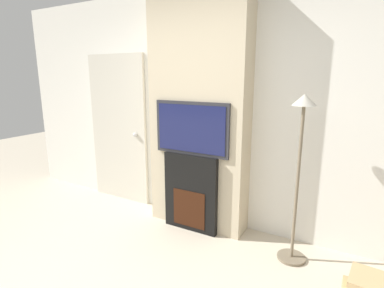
% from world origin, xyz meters
% --- Properties ---
extents(wall_back, '(6.00, 0.06, 2.70)m').
position_xyz_m(wall_back, '(0.00, 2.03, 1.35)').
color(wall_back, silver).
rests_on(wall_back, ground_plane).
extents(chimney_breast, '(1.14, 0.31, 2.70)m').
position_xyz_m(chimney_breast, '(0.00, 1.85, 1.35)').
color(chimney_breast, beige).
rests_on(chimney_breast, ground_plane).
extents(fireplace, '(0.64, 0.15, 0.89)m').
position_xyz_m(fireplace, '(0.00, 1.69, 0.44)').
color(fireplace, black).
rests_on(fireplace, ground_plane).
extents(television, '(0.88, 0.07, 0.58)m').
position_xyz_m(television, '(0.00, 1.69, 1.18)').
color(television, '#2D2D33').
rests_on(television, fireplace).
extents(floor_lamp, '(0.27, 0.27, 1.58)m').
position_xyz_m(floor_lamp, '(1.14, 1.64, 1.03)').
color(floor_lamp, '#726651').
rests_on(floor_lamp, ground_plane).
extents(entry_door, '(0.94, 0.09, 2.01)m').
position_xyz_m(entry_door, '(-1.33, 1.97, 1.01)').
color(entry_door, beige).
rests_on(entry_door, ground_plane).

